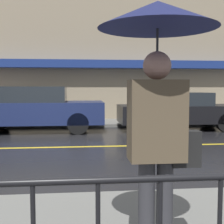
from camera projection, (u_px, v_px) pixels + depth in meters
ground_plane at (48, 147)px, 8.10m from camera, size 80.00×80.00×0.00m
sidewalk_far at (60, 123)px, 13.08m from camera, size 28.00×2.19×0.12m
lane_marking at (48, 147)px, 8.10m from camera, size 25.20×0.12×0.01m
building_storefront at (61, 58)px, 14.07m from camera, size 28.00×0.85×5.85m
pedestrian at (158, 65)px, 2.52m from camera, size 0.97×0.97×2.13m
car_navy at (35, 109)px, 10.96m from camera, size 4.67×1.84×1.59m
car_black at (179, 110)px, 11.50m from camera, size 4.52×1.74×1.37m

